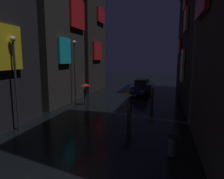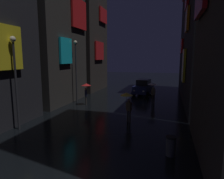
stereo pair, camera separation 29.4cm
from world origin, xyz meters
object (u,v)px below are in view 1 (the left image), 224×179
at_px(pedestrian_midstreet_centre_clear, 151,87).
at_px(trash_bin, 173,145).
at_px(pedestrian_near_crossing_red, 85,88).
at_px(streetlamp_left_far, 75,65).
at_px(pedestrian_midstreet_left_yellow, 128,99).
at_px(car_distant, 142,87).
at_px(streetlamp_left_near, 15,73).

height_order(pedestrian_midstreet_centre_clear, trash_bin, pedestrian_midstreet_centre_clear).
distance_m(pedestrian_near_crossing_red, trash_bin, 11.62).
distance_m(streetlamp_left_far, trash_bin, 13.54).
bearing_deg(pedestrian_midstreet_centre_clear, streetlamp_left_far, -167.85).
bearing_deg(streetlamp_left_far, pedestrian_near_crossing_red, -29.73).
bearing_deg(pedestrian_midstreet_centre_clear, trash_bin, -80.70).
height_order(pedestrian_midstreet_left_yellow, trash_bin, pedestrian_midstreet_left_yellow).
bearing_deg(pedestrian_near_crossing_red, pedestrian_midstreet_centre_clear, 21.65).
bearing_deg(pedestrian_near_crossing_red, trash_bin, -46.94).
height_order(pedestrian_near_crossing_red, streetlamp_left_far, streetlamp_left_far).
xyz_separation_m(pedestrian_midstreet_left_yellow, trash_bin, (2.98, -4.34, -1.20)).
xyz_separation_m(car_distant, streetlamp_left_far, (-6.02, -6.43, 2.92)).
bearing_deg(car_distant, pedestrian_midstreet_left_yellow, -88.46).
xyz_separation_m(streetlamp_left_far, trash_bin, (9.30, -9.25, -3.38)).
distance_m(pedestrian_near_crossing_red, car_distant, 8.61).
relative_size(pedestrian_midstreet_left_yellow, car_distant, 0.49).
xyz_separation_m(pedestrian_midstreet_left_yellow, streetlamp_left_near, (-6.32, -3.40, 1.94)).
bearing_deg(streetlamp_left_far, streetlamp_left_near, -90.00).
bearing_deg(streetlamp_left_far, trash_bin, -44.83).
bearing_deg(streetlamp_left_far, car_distant, 46.88).
height_order(streetlamp_left_far, streetlamp_left_near, streetlamp_left_far).
height_order(pedestrian_midstreet_left_yellow, streetlamp_left_near, streetlamp_left_near).
distance_m(pedestrian_midstreet_centre_clear, streetlamp_left_far, 8.00).
bearing_deg(pedestrian_midstreet_centre_clear, streetlamp_left_near, -127.17).
relative_size(pedestrian_midstreet_centre_clear, pedestrian_near_crossing_red, 1.00).
xyz_separation_m(pedestrian_midstreet_left_yellow, streetlamp_left_far, (-6.32, 4.91, 2.18)).
relative_size(streetlamp_left_far, streetlamp_left_near, 1.08).
height_order(car_distant, trash_bin, car_distant).
bearing_deg(pedestrian_midstreet_left_yellow, streetlamp_left_far, 142.19).
relative_size(pedestrian_near_crossing_red, streetlamp_left_near, 0.36).
distance_m(pedestrian_near_crossing_red, streetlamp_left_far, 2.72).
bearing_deg(streetlamp_left_near, pedestrian_midstreet_left_yellow, 28.24).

